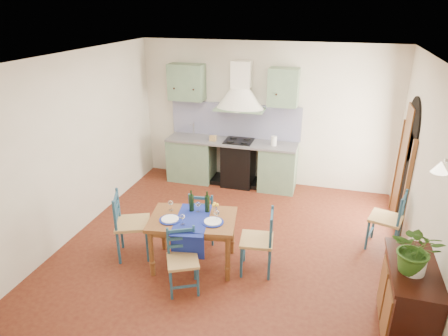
{
  "coord_description": "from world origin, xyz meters",
  "views": [
    {
      "loc": [
        1.29,
        -5.05,
        3.46
      ],
      "look_at": [
        -0.22,
        0.3,
        1.14
      ],
      "focal_mm": 32.0,
      "sensor_mm": 36.0,
      "label": 1
    }
  ],
  "objects_px": {
    "dining_table": "(193,224)",
    "chair_near": "(183,260)",
    "sideboard": "(407,300)",
    "potted_plant": "(417,250)"
  },
  "relations": [
    {
      "from": "dining_table",
      "to": "chair_near",
      "type": "bearing_deg",
      "value": -85.44
    },
    {
      "from": "sideboard",
      "to": "potted_plant",
      "type": "height_order",
      "value": "potted_plant"
    },
    {
      "from": "dining_table",
      "to": "sideboard",
      "type": "height_order",
      "value": "dining_table"
    },
    {
      "from": "dining_table",
      "to": "sideboard",
      "type": "xyz_separation_m",
      "value": [
        2.66,
        -0.65,
        -0.15
      ]
    },
    {
      "from": "dining_table",
      "to": "potted_plant",
      "type": "height_order",
      "value": "potted_plant"
    },
    {
      "from": "chair_near",
      "to": "sideboard",
      "type": "xyz_separation_m",
      "value": [
        2.62,
        -0.12,
        0.08
      ]
    },
    {
      "from": "dining_table",
      "to": "potted_plant",
      "type": "relative_size",
      "value": 2.42
    },
    {
      "from": "chair_near",
      "to": "potted_plant",
      "type": "relative_size",
      "value": 1.59
    },
    {
      "from": "chair_near",
      "to": "potted_plant",
      "type": "distance_m",
      "value": 2.7
    },
    {
      "from": "sideboard",
      "to": "chair_near",
      "type": "bearing_deg",
      "value": 177.41
    }
  ]
}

